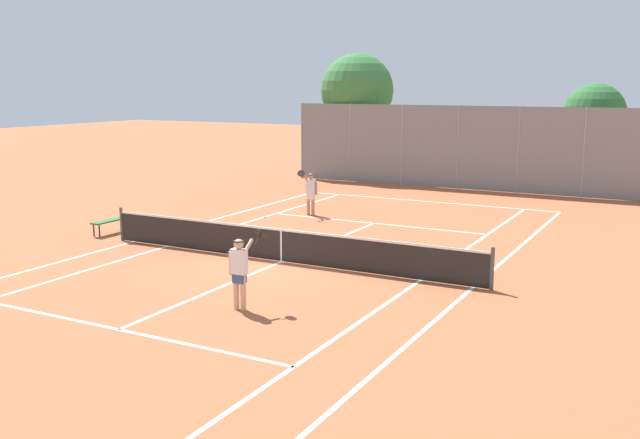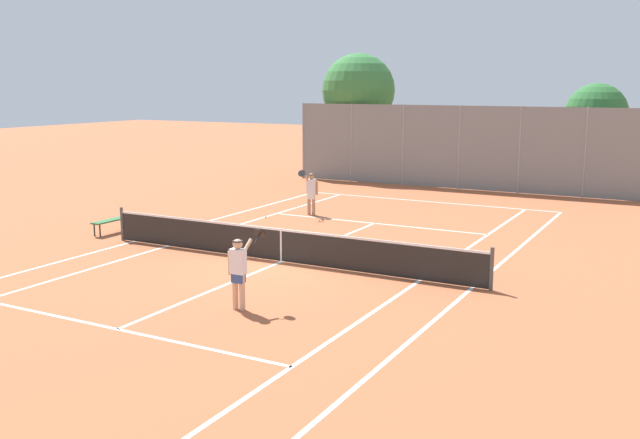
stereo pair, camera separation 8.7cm
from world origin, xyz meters
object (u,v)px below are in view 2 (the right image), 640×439
(player_far_left, at_px, (311,191))
(tree_behind_left, at_px, (359,93))
(player_near_side, at_px, (239,269))
(loose_tennis_ball_0, at_px, (266,217))
(courtside_bench, at_px, (111,221))
(tennis_net, at_px, (281,244))
(tree_behind_right, at_px, (598,116))

(player_far_left, bearing_deg, tree_behind_left, 106.60)
(player_near_side, distance_m, loose_tennis_ball_0, 11.05)
(player_near_side, height_order, courtside_bench, player_near_side)
(tennis_net, distance_m, tree_behind_left, 19.52)
(player_far_left, bearing_deg, tree_behind_right, 53.96)
(player_far_left, distance_m, courtside_bench, 7.48)
(courtside_bench, relative_size, tree_behind_left, 0.23)
(player_far_left, height_order, tree_behind_left, tree_behind_left)
(loose_tennis_ball_0, relative_size, tree_behind_left, 0.01)
(player_near_side, xyz_separation_m, player_far_left, (-4.24, 10.89, 0.00))
(player_near_side, bearing_deg, tree_behind_left, 108.91)
(tree_behind_right, bearing_deg, courtside_bench, -125.64)
(player_far_left, xyz_separation_m, tree_behind_right, (8.58, 11.79, 2.56))
(loose_tennis_ball_0, bearing_deg, player_far_left, 47.52)
(loose_tennis_ball_0, distance_m, tree_behind_left, 13.57)
(player_far_left, distance_m, tree_behind_left, 12.33)
(tennis_net, bearing_deg, player_far_left, 112.49)
(tennis_net, bearing_deg, player_near_side, -70.82)
(tree_behind_left, bearing_deg, tree_behind_right, 2.28)
(tree_behind_left, bearing_deg, loose_tennis_ball_0, -80.30)
(tennis_net, height_order, tree_behind_right, tree_behind_right)
(tree_behind_left, xyz_separation_m, tree_behind_right, (11.95, 0.48, -0.97))
(tennis_net, xyz_separation_m, tree_behind_left, (-6.18, 18.09, 3.95))
(loose_tennis_ball_0, xyz_separation_m, tree_behind_right, (9.79, 13.12, 3.46))
(player_near_side, bearing_deg, courtside_bench, 150.73)
(loose_tennis_ball_0, distance_m, tree_behind_right, 16.73)
(tennis_net, bearing_deg, loose_tennis_ball_0, 126.41)
(player_near_side, bearing_deg, tennis_net, 109.18)
(tennis_net, xyz_separation_m, loose_tennis_ball_0, (-4.02, 5.45, -0.48))
(courtside_bench, relative_size, tree_behind_right, 0.30)
(player_far_left, height_order, courtside_bench, player_far_left)
(tennis_net, height_order, tree_behind_left, tree_behind_left)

